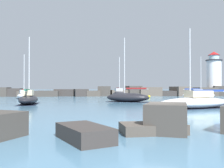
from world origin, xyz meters
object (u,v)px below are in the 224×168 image
(sailboat_moored_1, at_px, (128,97))
(sailboat_moored_3, at_px, (119,94))
(sailboat_moored_4, at_px, (24,96))
(sailboat_moored_5, at_px, (198,95))
(lighthouse, at_px, (214,77))
(mooring_buoy_orange_near, at_px, (149,97))
(sailboat_moored_0, at_px, (28,99))
(sailboat_moored_6, at_px, (196,102))

(sailboat_moored_1, distance_m, sailboat_moored_3, 12.44)
(sailboat_moored_4, bearing_deg, sailboat_moored_1, -32.31)
(sailboat_moored_5, bearing_deg, sailboat_moored_4, -177.48)
(lighthouse, bearing_deg, sailboat_moored_1, -134.91)
(sailboat_moored_4, xyz_separation_m, mooring_buoy_orange_near, (23.37, 2.75, -0.33))
(sailboat_moored_3, bearing_deg, sailboat_moored_1, -90.17)
(lighthouse, xyz_separation_m, sailboat_moored_0, (-37.74, -29.05, -3.98))
(sailboat_moored_5, bearing_deg, sailboat_moored_0, -150.06)
(lighthouse, height_order, sailboat_moored_4, lighthouse)
(sailboat_moored_3, height_order, sailboat_moored_4, sailboat_moored_4)
(sailboat_moored_5, relative_size, mooring_buoy_orange_near, 11.34)
(sailboat_moored_4, distance_m, mooring_buoy_orange_near, 23.53)
(lighthouse, bearing_deg, mooring_buoy_orange_near, -148.77)
(sailboat_moored_3, xyz_separation_m, sailboat_moored_5, (15.50, -0.08, -0.08))
(sailboat_moored_1, bearing_deg, lighthouse, 45.09)
(sailboat_moored_3, bearing_deg, sailboat_moored_6, -77.78)
(sailboat_moored_3, relative_size, mooring_buoy_orange_near, 10.97)
(sailboat_moored_0, xyz_separation_m, sailboat_moored_5, (28.18, 16.23, 0.00))
(lighthouse, xyz_separation_m, sailboat_moored_3, (-25.06, -12.74, -3.89))
(sailboat_moored_1, bearing_deg, mooring_buoy_orange_near, 65.88)
(sailboat_moored_3, xyz_separation_m, sailboat_moored_4, (-17.29, -1.53, -0.14))
(sailboat_moored_1, bearing_deg, sailboat_moored_0, -162.93)
(sailboat_moored_4, bearing_deg, sailboat_moored_6, -44.50)
(sailboat_moored_6, distance_m, mooring_buoy_orange_near, 24.77)
(sailboat_moored_1, distance_m, sailboat_moored_6, 12.22)
(sailboat_moored_1, height_order, sailboat_moored_5, sailboat_moored_1)
(sailboat_moored_5, bearing_deg, mooring_buoy_orange_near, 172.08)
(sailboat_moored_3, relative_size, sailboat_moored_6, 0.91)
(mooring_buoy_orange_near, bearing_deg, sailboat_moored_0, -136.92)
(sailboat_moored_6, bearing_deg, lighthouse, 61.16)
(sailboat_moored_1, height_order, sailboat_moored_4, sailboat_moored_1)
(sailboat_moored_4, xyz_separation_m, sailboat_moored_6, (22.38, -22.00, 0.03))
(sailboat_moored_3, bearing_deg, sailboat_moored_0, -127.85)
(sailboat_moored_0, xyz_separation_m, sailboat_moored_1, (12.64, 3.88, 0.01))
(sailboat_moored_5, distance_m, sailboat_moored_6, 25.65)
(sailboat_moored_0, distance_m, mooring_buoy_orange_near, 25.69)
(sailboat_moored_4, height_order, mooring_buoy_orange_near, sailboat_moored_4)
(sailboat_moored_0, distance_m, sailboat_moored_4, 15.49)
(sailboat_moored_0, bearing_deg, mooring_buoy_orange_near, 43.08)
(sailboat_moored_4, relative_size, mooring_buoy_orange_near, 11.08)
(mooring_buoy_orange_near, bearing_deg, sailboat_moored_5, -7.92)
(sailboat_moored_0, xyz_separation_m, sailboat_moored_4, (-4.61, 14.79, -0.06))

